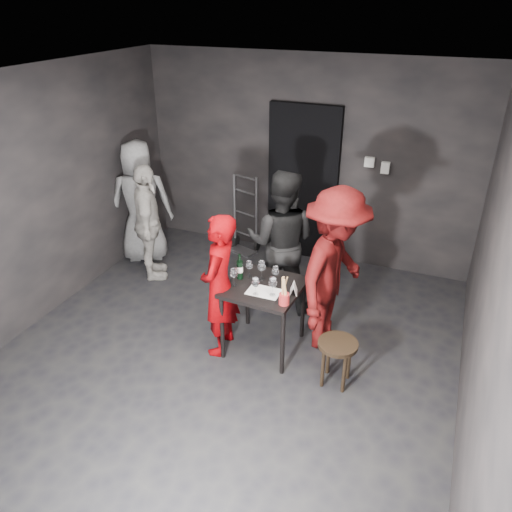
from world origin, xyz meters
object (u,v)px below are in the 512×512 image
at_px(hand_truck, 245,237).
at_px(tasting_table, 264,294).
at_px(bystander_cream, 148,223).
at_px(bystander_grey, 140,196).
at_px(server_red, 219,285).
at_px(woman_black, 281,234).
at_px(stool, 337,350).
at_px(breadstick_cup, 284,291).
at_px(wine_bottle, 240,269).
at_px(man_maroon, 336,259).

relative_size(hand_truck, tasting_table, 1.48).
relative_size(hand_truck, bystander_cream, 0.73).
bearing_deg(bystander_cream, bystander_grey, 9.43).
distance_m(hand_truck, server_red, 2.33).
distance_m(hand_truck, woman_black, 1.67).
bearing_deg(stool, tasting_table, 163.50).
distance_m(bystander_grey, breadstick_cup, 2.95).
bearing_deg(bystander_cream, server_red, -157.27).
bearing_deg(woman_black, wine_bottle, 68.96).
bearing_deg(breadstick_cup, tasting_table, 141.32).
bearing_deg(wine_bottle, bystander_grey, 149.01).
relative_size(stool, woman_black, 0.25).
bearing_deg(bystander_grey, breadstick_cup, 122.39).
distance_m(wine_bottle, breadstick_cup, 0.64).
height_order(hand_truck, man_maroon, man_maroon).
bearing_deg(woman_black, tasting_table, 88.94).
bearing_deg(man_maroon, woman_black, 63.82).
height_order(server_red, man_maroon, man_maroon).
height_order(server_red, breadstick_cup, server_red).
height_order(server_red, woman_black, woman_black).
height_order(man_maroon, breadstick_cup, man_maroon).
bearing_deg(man_maroon, hand_truck, 54.13).
bearing_deg(man_maroon, breadstick_cup, 156.54).
bearing_deg(bystander_cream, hand_truck, -68.26).
xyz_separation_m(hand_truck, tasting_table, (1.08, -1.98, 0.44)).
height_order(tasting_table, woman_black, woman_black).
xyz_separation_m(server_red, man_maroon, (1.03, 0.48, 0.27)).
bearing_deg(hand_truck, wine_bottle, -50.20).
bearing_deg(woman_black, stool, 122.52).
bearing_deg(breadstick_cup, bystander_cream, 154.09).
bearing_deg(stool, bystander_cream, 158.50).
xyz_separation_m(server_red, wine_bottle, (0.12, 0.22, 0.09)).
height_order(tasting_table, wine_bottle, wine_bottle).
relative_size(woman_black, bystander_cream, 1.22).
bearing_deg(bystander_cream, man_maroon, -135.02).
relative_size(server_red, bystander_cream, 0.99).
bearing_deg(server_red, stool, 79.77).
relative_size(man_maroon, bystander_cream, 1.35).
height_order(tasting_table, stool, tasting_table).
bearing_deg(stool, wine_bottle, 165.42).
xyz_separation_m(man_maroon, bystander_cream, (-2.52, 0.53, -0.27)).
bearing_deg(bystander_grey, woman_black, 141.29).
xyz_separation_m(tasting_table, wine_bottle, (-0.28, 0.04, 0.20)).
xyz_separation_m(stool, woman_black, (-0.95, 1.07, 0.55)).
xyz_separation_m(tasting_table, stool, (0.84, -0.25, -0.27)).
bearing_deg(hand_truck, man_maroon, -27.19).
distance_m(hand_truck, tasting_table, 2.30).
bearing_deg(wine_bottle, bystander_cream, 154.05).
height_order(woman_black, bystander_grey, woman_black).
xyz_separation_m(bystander_cream, wine_bottle, (1.61, -0.78, 0.09)).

